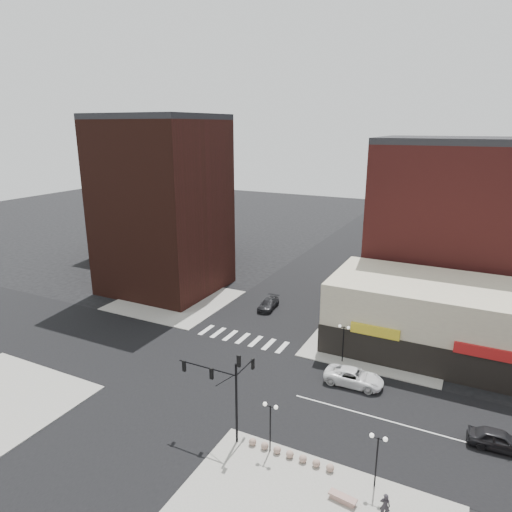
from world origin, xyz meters
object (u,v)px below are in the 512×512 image
at_px(traffic_signal, 228,382).
at_px(street_lamp_ne, 344,334).
at_px(pedestrian, 385,506).
at_px(street_lamp_se_a, 270,415).
at_px(stone_bench, 343,498).
at_px(street_lamp_se_b, 378,448).
at_px(dark_sedan_east, 499,440).
at_px(dark_sedan_north, 268,304).
at_px(white_suv, 354,377).

xyz_separation_m(traffic_signal, street_lamp_ne, (4.76, 15.83, -1.67)).
distance_m(street_lamp_ne, pedestrian, 20.18).
distance_m(street_lamp_se_a, stone_bench, 7.40).
height_order(street_lamp_se_b, pedestrian, street_lamp_se_b).
relative_size(street_lamp_se_a, pedestrian, 2.32).
relative_size(dark_sedan_east, dark_sedan_north, 0.97).
bearing_deg(street_lamp_se_a, pedestrian, -14.28).
bearing_deg(dark_sedan_east, street_lamp_ne, 59.57).
distance_m(traffic_signal, dark_sedan_east, 21.54).
distance_m(white_suv, stone_bench, 14.95).
height_order(street_lamp_ne, dark_sedan_north, street_lamp_ne).
bearing_deg(stone_bench, dark_sedan_north, 130.96).
bearing_deg(stone_bench, white_suv, 109.62).
relative_size(white_suv, pedestrian, 3.16).
xyz_separation_m(street_lamp_se_b, dark_sedan_east, (7.71, 8.35, -2.51)).
xyz_separation_m(dark_sedan_east, stone_bench, (-9.32, -10.63, -0.43)).
bearing_deg(traffic_signal, white_suv, 60.12).
xyz_separation_m(street_lamp_se_a, stone_bench, (6.40, -2.28, -2.93)).
height_order(white_suv, dark_sedan_north, white_suv).
bearing_deg(pedestrian, traffic_signal, -18.99).
height_order(street_lamp_se_b, dark_sedan_east, street_lamp_se_b).
relative_size(street_lamp_se_a, dark_sedan_east, 0.91).
bearing_deg(pedestrian, dark_sedan_north, -60.77).
bearing_deg(dark_sedan_north, dark_sedan_east, -37.21).
distance_m(street_lamp_se_b, street_lamp_ne, 17.46).
xyz_separation_m(street_lamp_se_a, white_suv, (3.22, 12.33, -2.50)).
bearing_deg(stone_bench, street_lamp_se_a, 167.74).
bearing_deg(street_lamp_ne, traffic_signal, -106.75).
distance_m(traffic_signal, white_suv, 14.63).
bearing_deg(street_lamp_ne, street_lamp_se_a, -93.58).
distance_m(dark_sedan_north, stone_bench, 33.68).
height_order(street_lamp_ne, white_suv, street_lamp_ne).
bearing_deg(white_suv, street_lamp_se_a, 163.34).
xyz_separation_m(dark_sedan_north, pedestrian, (21.38, -28.09, 0.33)).
relative_size(traffic_signal, pedestrian, 4.34).
bearing_deg(traffic_signal, street_lamp_se_a, -2.57).
distance_m(white_suv, dark_sedan_east, 13.11).
relative_size(street_lamp_se_a, stone_bench, 2.13).
bearing_deg(dark_sedan_north, traffic_signal, -76.96).
bearing_deg(dark_sedan_east, white_suv, 69.39).
distance_m(street_lamp_se_a, pedestrian, 9.70).
bearing_deg(traffic_signal, pedestrian, -10.95).
xyz_separation_m(street_lamp_se_a, pedestrian, (9.13, -2.33, -2.27)).
distance_m(street_lamp_se_a, dark_sedan_east, 17.97).
bearing_deg(pedestrian, street_lamp_se_b, -72.04).
bearing_deg(traffic_signal, street_lamp_se_b, -0.82).
bearing_deg(street_lamp_se_a, traffic_signal, 177.43).
relative_size(street_lamp_ne, pedestrian, 2.32).
xyz_separation_m(white_suv, pedestrian, (5.91, -14.65, 0.23)).
xyz_separation_m(traffic_signal, dark_sedan_east, (19.48, 8.18, -4.18)).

